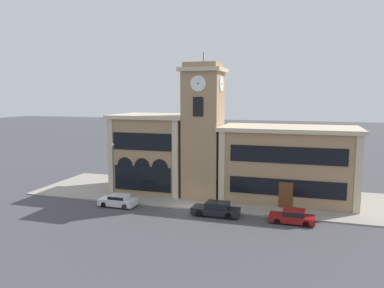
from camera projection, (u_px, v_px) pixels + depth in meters
name	position (u px, v px, depth m)	size (l,w,h in m)	color
ground_plane	(189.00, 210.00, 40.61)	(300.00, 300.00, 0.00)	#424247
sidewalk_kerb	(205.00, 194.00, 46.72)	(42.93, 12.90, 0.15)	gray
clock_tower	(203.00, 131.00, 44.78)	(4.99, 4.99, 17.31)	#9E7F5B
town_hall_left_wing	(154.00, 152.00, 48.73)	(9.91, 8.24, 9.91)	#9E7F5B
town_hall_right_wing	(288.00, 163.00, 43.91)	(15.72, 8.24, 8.74)	#9E7F5B
parked_car_near	(118.00, 200.00, 41.75)	(4.15, 1.91, 1.34)	silver
parked_car_mid	(216.00, 209.00, 38.49)	(4.91, 1.91, 1.46)	black
parked_car_far	(293.00, 216.00, 36.30)	(4.34, 1.89, 1.34)	maroon
street_lamp	(113.00, 164.00, 43.08)	(0.36, 0.36, 6.76)	#4C4C51
bollard	(229.00, 206.00, 39.85)	(0.18, 0.18, 1.06)	black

